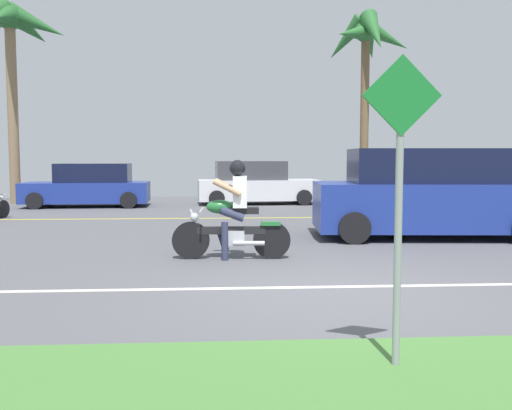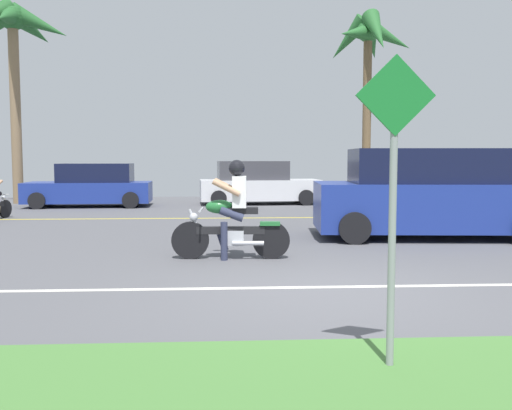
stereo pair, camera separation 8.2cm
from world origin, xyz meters
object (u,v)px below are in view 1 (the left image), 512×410
Objects in this scene: parked_car_0 at (89,186)px; street_sign at (400,182)px; suv_nearby at (429,194)px; palm_tree_0 at (366,46)px; palm_tree_1 at (10,33)px; parked_car_2 at (434,186)px; parked_car_1 at (256,184)px; motorcyclist at (232,217)px.

parked_car_0 is 17.04m from street_sign.
suv_nearby is at bearing -42.70° from parked_car_0.
parked_car_0 is 0.60× the size of palm_tree_0.
palm_tree_1 reaches higher than palm_tree_0.
suv_nearby is 0.70× the size of palm_tree_0.
palm_tree_0 is 2.89× the size of street_sign.
palm_tree_0 is at bearing 0.53° from palm_tree_1.
parked_car_2 is at bearing 68.49° from suv_nearby.
palm_tree_1 is (-13.21, -0.12, 0.28)m from palm_tree_0.
parked_car_1 is at bearing 171.65° from parked_car_2.
street_sign is (0.06, -16.69, 0.79)m from parked_car_1.
motorcyclist is 0.40× the size of suv_nearby.
parked_car_2 is at bearing 68.20° from street_sign.
suv_nearby reaches higher than parked_car_2.
motorcyclist is 0.52× the size of parked_car_2.
suv_nearby is 1.17× the size of parked_car_0.
motorcyclist is at bearing -150.95° from suv_nearby.
parked_car_2 is at bearing -8.35° from parked_car_1.
parked_car_1 is at bearing -5.29° from palm_tree_1.
palm_tree_0 reaches higher than parked_car_1.
suv_nearby reaches higher than motorcyclist.
street_sign is (1.18, -5.24, 0.82)m from motorcyclist.
street_sign is (8.99, -17.52, -4.71)m from palm_tree_1.
parked_car_0 is 0.97× the size of parked_car_1.
suv_nearby is 2.02× the size of street_sign.
palm_tree_0 reaches higher than parked_car_2.
palm_tree_1 is at bearing 122.46° from motorcyclist.
palm_tree_1 is (-12.09, 9.90, 5.31)m from suv_nearby.
palm_tree_1 is 20.25m from street_sign.
motorcyclist is 0.45× the size of parked_car_1.
palm_tree_0 is (10.15, 1.69, 5.25)m from parked_car_0.
palm_tree_0 is 0.97× the size of palm_tree_1.
palm_tree_0 is at bearing 76.54° from street_sign.
suv_nearby is at bearing -111.51° from parked_car_2.
parked_car_0 is (-9.03, 8.33, -0.22)m from suv_nearby.
parked_car_2 is (12.23, -0.19, -0.02)m from parked_car_0.
palm_tree_0 is at bearing 137.89° from parked_car_2.
street_sign reaches higher than parked_car_2.
palm_tree_1 is at bearing 140.68° from suv_nearby.
parked_car_2 is at bearing -6.57° from palm_tree_1.
palm_tree_0 is at bearing 83.60° from suv_nearby.
street_sign is at bearing -89.81° from parked_car_1.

